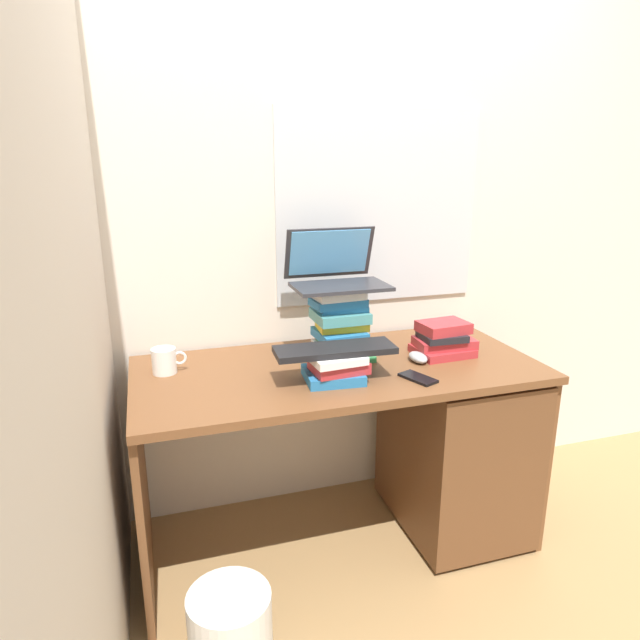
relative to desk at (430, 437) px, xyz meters
The scene contains 13 objects.
ground_plane 0.57m from the desk, behind, with size 6.00×6.00×0.00m, color #9E7A4C.
wall_back 1.05m from the desk, 132.54° to the left, with size 6.00×0.06×2.60m.
wall_left 1.51m from the desk, behind, with size 0.05×6.00×2.60m, color beige.
desk is the anchor object (origin of this frame).
book_stack_tall 0.60m from the desk, 160.46° to the left, with size 0.24×0.20×0.28m.
book_stack_keyboard_riser 0.60m from the desk, 167.16° to the right, with size 0.22×0.20×0.10m.
book_stack_side 0.41m from the desk, 30.26° to the left, with size 0.24×0.18×0.13m.
laptop 0.78m from the desk, 152.42° to the left, with size 0.36×0.29×0.22m.
keyboard 0.65m from the desk, 167.60° to the right, with size 0.42×0.14×0.02m, color black.
computer_mouse 0.37m from the desk, 166.71° to the right, with size 0.06×0.10×0.04m, color #A5A8AD.
mug 1.10m from the desk, behind, with size 0.12×0.09×0.09m.
cell_phone 0.42m from the desk, 132.03° to the right, with size 0.07×0.14×0.01m, color black.
wastebasket 1.04m from the desk, 153.00° to the right, with size 0.25×0.25×0.26m, color silver.
Camera 1 is at (-0.66, -1.88, 1.52)m, focal length 31.72 mm.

